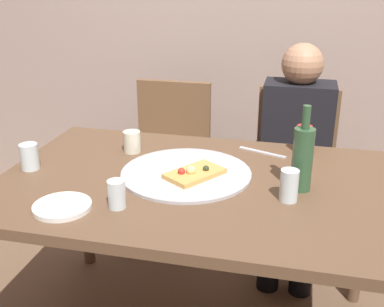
{
  "coord_description": "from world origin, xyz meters",
  "views": [
    {
      "loc": [
        0.36,
        -1.58,
        1.51
      ],
      "look_at": [
        -0.05,
        0.15,
        0.81
      ],
      "focal_mm": 43.92,
      "sensor_mm": 36.0,
      "label": 1
    }
  ],
  "objects_px": {
    "dining_table": "(195,199)",
    "tumbler_far": "(29,157)",
    "table_knife": "(262,152)",
    "pizza_slice_last": "(194,173)",
    "guest_in_sweater": "(295,149)",
    "plate_stack": "(62,206)",
    "pizza_tray": "(186,173)",
    "tumbler_near": "(289,185)",
    "chair_left": "(169,150)",
    "soda_can": "(304,139)",
    "wine_bottle": "(303,158)",
    "chair_right": "(294,161)",
    "short_glass": "(132,142)",
    "wine_glass": "(117,194)"
  },
  "relations": [
    {
      "from": "plate_stack",
      "to": "guest_in_sweater",
      "type": "relative_size",
      "value": 0.17
    },
    {
      "from": "chair_left",
      "to": "plate_stack",
      "type": "bearing_deg",
      "value": 88.98
    },
    {
      "from": "pizza_slice_last",
      "to": "soda_can",
      "type": "bearing_deg",
      "value": 43.45
    },
    {
      "from": "tumbler_near",
      "to": "wine_bottle",
      "type": "bearing_deg",
      "value": 69.43
    },
    {
      "from": "pizza_slice_last",
      "to": "tumbler_far",
      "type": "relative_size",
      "value": 2.42
    },
    {
      "from": "pizza_tray",
      "to": "table_knife",
      "type": "height_order",
      "value": "pizza_tray"
    },
    {
      "from": "chair_left",
      "to": "soda_can",
      "type": "bearing_deg",
      "value": 146.78
    },
    {
      "from": "pizza_slice_last",
      "to": "soda_can",
      "type": "distance_m",
      "value": 0.55
    },
    {
      "from": "pizza_tray",
      "to": "plate_stack",
      "type": "distance_m",
      "value": 0.5
    },
    {
      "from": "plate_stack",
      "to": "tumbler_far",
      "type": "bearing_deg",
      "value": 135.65
    },
    {
      "from": "soda_can",
      "to": "guest_in_sweater",
      "type": "height_order",
      "value": "guest_in_sweater"
    },
    {
      "from": "wine_glass",
      "to": "tumbler_far",
      "type": "bearing_deg",
      "value": 153.87
    },
    {
      "from": "wine_bottle",
      "to": "short_glass",
      "type": "bearing_deg",
      "value": 163.65
    },
    {
      "from": "wine_bottle",
      "to": "table_knife",
      "type": "bearing_deg",
      "value": 117.05
    },
    {
      "from": "soda_can",
      "to": "chair_left",
      "type": "relative_size",
      "value": 0.14
    },
    {
      "from": "wine_bottle",
      "to": "table_knife",
      "type": "height_order",
      "value": "wine_bottle"
    },
    {
      "from": "tumbler_near",
      "to": "short_glass",
      "type": "xyz_separation_m",
      "value": [
        -0.69,
        0.31,
        -0.01
      ]
    },
    {
      "from": "chair_right",
      "to": "tumbler_far",
      "type": "bearing_deg",
      "value": 42.13
    },
    {
      "from": "plate_stack",
      "to": "guest_in_sweater",
      "type": "bearing_deg",
      "value": 54.91
    },
    {
      "from": "wine_bottle",
      "to": "guest_in_sweater",
      "type": "xyz_separation_m",
      "value": [
        -0.03,
        0.72,
        -0.24
      ]
    },
    {
      "from": "chair_right",
      "to": "guest_in_sweater",
      "type": "relative_size",
      "value": 0.77
    },
    {
      "from": "pizza_tray",
      "to": "guest_in_sweater",
      "type": "xyz_separation_m",
      "value": [
        0.41,
        0.69,
        -0.12
      ]
    },
    {
      "from": "wine_glass",
      "to": "guest_in_sweater",
      "type": "bearing_deg",
      "value": 60.57
    },
    {
      "from": "pizza_tray",
      "to": "short_glass",
      "type": "height_order",
      "value": "short_glass"
    },
    {
      "from": "dining_table",
      "to": "guest_in_sweater",
      "type": "height_order",
      "value": "guest_in_sweater"
    },
    {
      "from": "pizza_tray",
      "to": "tumbler_near",
      "type": "distance_m",
      "value": 0.42
    },
    {
      "from": "short_glass",
      "to": "table_knife",
      "type": "distance_m",
      "value": 0.57
    },
    {
      "from": "tumbler_far",
      "to": "plate_stack",
      "type": "relative_size",
      "value": 0.54
    },
    {
      "from": "pizza_tray",
      "to": "tumbler_far",
      "type": "relative_size",
      "value": 4.85
    },
    {
      "from": "pizza_slice_last",
      "to": "chair_right",
      "type": "distance_m",
      "value": 0.98
    },
    {
      "from": "tumbler_near",
      "to": "chair_left",
      "type": "height_order",
      "value": "chair_left"
    },
    {
      "from": "pizza_slice_last",
      "to": "table_knife",
      "type": "relative_size",
      "value": 1.16
    },
    {
      "from": "guest_in_sweater",
      "to": "dining_table",
      "type": "bearing_deg",
      "value": 63.98
    },
    {
      "from": "dining_table",
      "to": "tumbler_far",
      "type": "bearing_deg",
      "value": -176.3
    },
    {
      "from": "dining_table",
      "to": "tumbler_far",
      "type": "xyz_separation_m",
      "value": [
        -0.67,
        -0.04,
        0.13
      ]
    },
    {
      "from": "dining_table",
      "to": "tumbler_near",
      "type": "distance_m",
      "value": 0.38
    },
    {
      "from": "dining_table",
      "to": "wine_bottle",
      "type": "xyz_separation_m",
      "value": [
        0.39,
        0.02,
        0.2
      ]
    },
    {
      "from": "wine_bottle",
      "to": "pizza_tray",
      "type": "bearing_deg",
      "value": 176.19
    },
    {
      "from": "chair_left",
      "to": "chair_right",
      "type": "bearing_deg",
      "value": -180.0
    },
    {
      "from": "dining_table",
      "to": "wine_bottle",
      "type": "distance_m",
      "value": 0.44
    },
    {
      "from": "tumbler_near",
      "to": "soda_can",
      "type": "distance_m",
      "value": 0.48
    },
    {
      "from": "chair_right",
      "to": "short_glass",
      "type": "bearing_deg",
      "value": 43.43
    },
    {
      "from": "pizza_tray",
      "to": "plate_stack",
      "type": "height_order",
      "value": "plate_stack"
    },
    {
      "from": "pizza_slice_last",
      "to": "short_glass",
      "type": "bearing_deg",
      "value": 146.94
    },
    {
      "from": "tumbler_near",
      "to": "chair_right",
      "type": "distance_m",
      "value": 1.02
    },
    {
      "from": "tumbler_far",
      "to": "table_knife",
      "type": "height_order",
      "value": "tumbler_far"
    },
    {
      "from": "plate_stack",
      "to": "short_glass",
      "type": "bearing_deg",
      "value": 85.06
    },
    {
      "from": "pizza_slice_last",
      "to": "plate_stack",
      "type": "xyz_separation_m",
      "value": [
        -0.38,
        -0.34,
        -0.02
      ]
    },
    {
      "from": "pizza_slice_last",
      "to": "guest_in_sweater",
      "type": "xyz_separation_m",
      "value": [
        0.37,
        0.72,
        -0.14
      ]
    },
    {
      "from": "tumbler_near",
      "to": "pizza_tray",
      "type": "bearing_deg",
      "value": 161.94
    }
  ]
}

